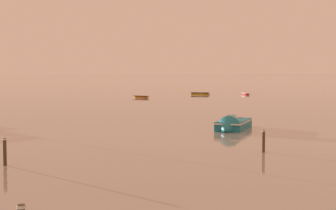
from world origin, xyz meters
TOP-DOWN VIEW (x-y plane):
  - rowboat_moored_0 at (32.37, 64.65)m, footprint 3.59×3.86m
  - rowboat_moored_1 at (39.85, 59.58)m, footprint 2.27×3.27m
  - rowboat_moored_2 at (16.57, 60.88)m, footprint 2.15×3.37m
  - motorboat_moored_1 at (-3.31, 13.37)m, footprint 6.02×5.24m
  - mooring_post_left at (-9.52, 3.14)m, footprint 0.22×0.22m
  - mooring_post_right at (-23.83, 7.29)m, footprint 0.22×0.22m

SIDE VIEW (x-z plane):
  - rowboat_moored_1 at x=39.85m, z-range -0.11..0.38m
  - rowboat_moored_2 at x=16.57m, z-range -0.12..0.39m
  - rowboat_moored_0 at x=32.37m, z-range -0.14..0.48m
  - motorboat_moored_1 at x=-3.31m, z-range -0.74..1.31m
  - mooring_post_left at x=-9.52m, z-range -0.10..1.39m
  - mooring_post_right at x=-23.83m, z-range -0.11..1.48m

